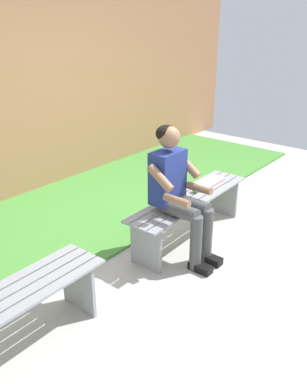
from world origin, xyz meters
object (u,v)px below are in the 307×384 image
object	(u,v)px
bench_near	(190,207)
book_open	(210,182)
apple	(196,189)
person_seated	(178,188)

from	to	relation	value
bench_near	book_open	world-z (taller)	book_open
bench_near	apple	xyz separation A→B (m)	(-0.12, -0.02, 0.15)
bench_near	apple	distance (m)	0.20
person_seated	bench_near	bearing A→B (deg)	-164.26
person_seated	apple	xyz separation A→B (m)	(-0.48, -0.12, -0.20)
bench_near	apple	bearing A→B (deg)	-170.92
person_seated	book_open	distance (m)	0.85
apple	book_open	bearing A→B (deg)	-175.61
bench_near	apple	size ratio (longest dim) A/B	22.38
bench_near	person_seated	xyz separation A→B (m)	(0.36, 0.10, 0.35)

